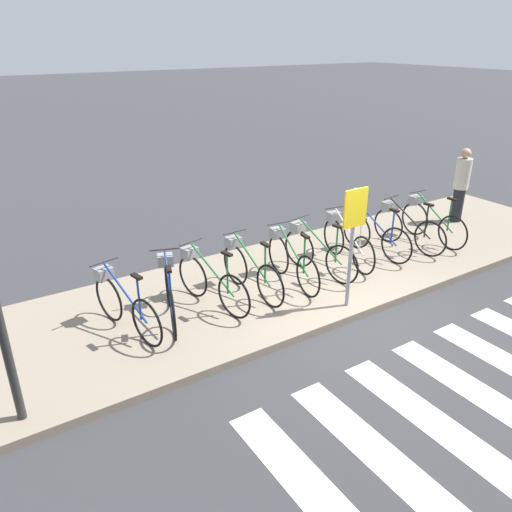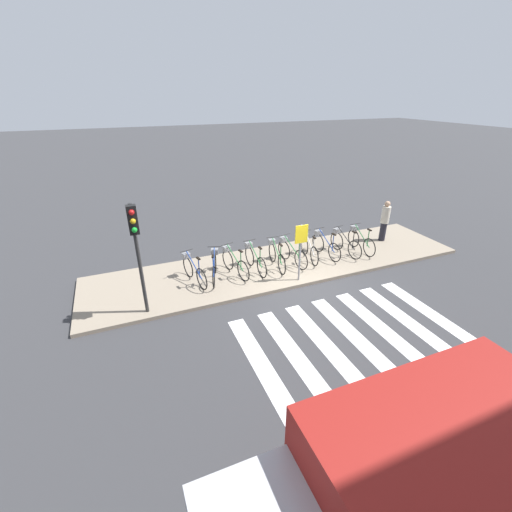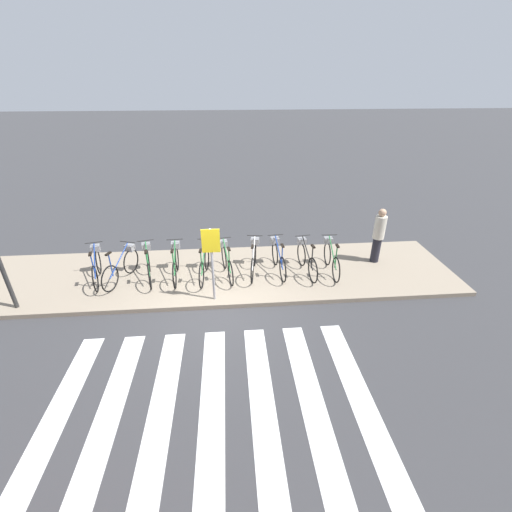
% 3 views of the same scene
% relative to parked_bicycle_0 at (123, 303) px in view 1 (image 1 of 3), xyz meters
% --- Properties ---
extents(ground_plane, '(120.00, 120.00, 0.00)m').
position_rel_parked_bicycle_0_xyz_m(ground_plane, '(3.31, -1.53, -0.58)').
color(ground_plane, '#38383A').
extents(sidewalk, '(13.92, 3.27, 0.12)m').
position_rel_parked_bicycle_0_xyz_m(sidewalk, '(3.31, 0.11, -0.52)').
color(sidewalk, gray).
rests_on(sidewalk, ground_plane).
extents(parked_bicycle_0, '(0.55, 1.69, 1.06)m').
position_rel_parked_bicycle_0_xyz_m(parked_bicycle_0, '(0.00, 0.00, 0.00)').
color(parked_bicycle_0, black).
rests_on(parked_bicycle_0, sidewalk).
extents(parked_bicycle_1, '(0.68, 1.65, 1.06)m').
position_rel_parked_bicycle_0_xyz_m(parked_bicycle_1, '(0.71, -0.03, 0.00)').
color(parked_bicycle_1, black).
rests_on(parked_bicycle_1, sidewalk).
extents(parked_bicycle_2, '(0.54, 1.70, 1.06)m').
position_rel_parked_bicycle_0_xyz_m(parked_bicycle_2, '(1.42, 0.01, 0.00)').
color(parked_bicycle_2, black).
rests_on(parked_bicycle_2, sidewalk).
extents(parked_bicycle_3, '(0.46, 1.73, 1.06)m').
position_rel_parked_bicycle_0_xyz_m(parked_bicycle_3, '(2.18, 0.01, 0.00)').
color(parked_bicycle_3, black).
rests_on(parked_bicycle_3, sidewalk).
extents(parked_bicycle_4, '(0.46, 1.72, 1.06)m').
position_rel_parked_bicycle_0_xyz_m(parked_bicycle_4, '(2.99, -0.04, 0.00)').
color(parked_bicycle_4, black).
rests_on(parked_bicycle_4, sidewalk).
extents(parked_bicycle_5, '(0.49, 1.71, 1.06)m').
position_rel_parked_bicycle_0_xyz_m(parked_bicycle_5, '(3.61, 0.00, 0.00)').
color(parked_bicycle_5, black).
rests_on(parked_bicycle_5, sidewalk).
extents(parked_bicycle_6, '(0.46, 1.71, 1.06)m').
position_rel_parked_bicycle_0_xyz_m(parked_bicycle_6, '(4.41, 0.09, 0.00)').
color(parked_bicycle_6, black).
rests_on(parked_bicycle_6, sidewalk).
extents(parked_bicycle_7, '(0.46, 1.73, 1.06)m').
position_rel_parked_bicycle_0_xyz_m(parked_bicycle_7, '(5.12, 0.09, 0.00)').
color(parked_bicycle_7, black).
rests_on(parked_bicycle_7, sidewalk).
extents(parked_bicycle_8, '(0.46, 1.72, 1.06)m').
position_rel_parked_bicycle_0_xyz_m(parked_bicycle_8, '(5.92, -0.03, 0.00)').
color(parked_bicycle_8, black).
rests_on(parked_bicycle_8, sidewalk).
extents(parked_bicycle_9, '(0.46, 1.73, 1.06)m').
position_rel_parked_bicycle_0_xyz_m(parked_bicycle_9, '(6.66, -0.05, 0.00)').
color(parked_bicycle_9, black).
rests_on(parked_bicycle_9, sidewalk).
extents(pedestrian, '(0.34, 0.34, 1.72)m').
position_rel_parked_bicycle_0_xyz_m(pedestrian, '(8.20, 0.43, 0.45)').
color(pedestrian, '#23232D').
rests_on(pedestrian, sidewalk).
extents(sign_post, '(0.44, 0.07, 1.97)m').
position_rel_parked_bicycle_0_xyz_m(sign_post, '(3.28, -1.24, 0.89)').
color(sign_post, '#99999E').
rests_on(sign_post, sidewalk).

